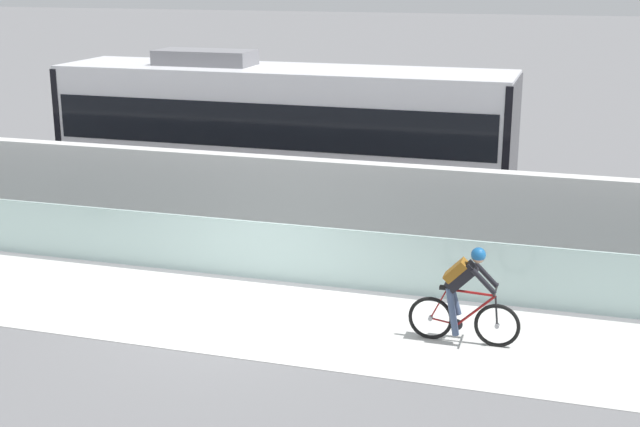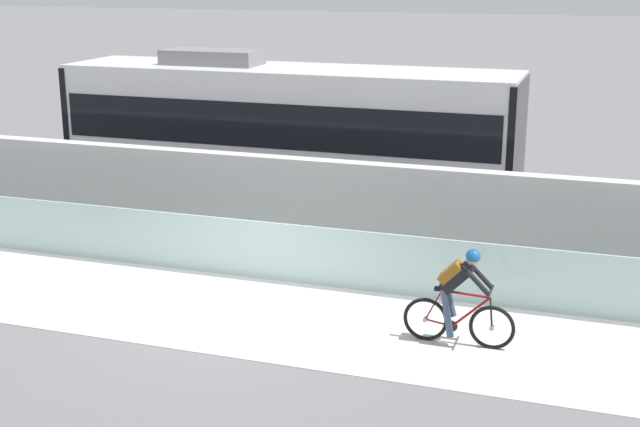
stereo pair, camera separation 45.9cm
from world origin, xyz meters
TOP-DOWN VIEW (x-y plane):
  - ground_plane at (0.00, 0.00)m, footprint 200.00×200.00m
  - bike_path_deck at (0.00, 0.00)m, footprint 32.00×3.20m
  - glass_parapet at (0.00, 1.85)m, footprint 32.00×0.05m
  - concrete_barrier_wall at (0.00, 3.65)m, footprint 32.00×0.36m
  - tram_rail_near at (0.00, 6.13)m, footprint 32.00×0.08m
  - tram_rail_far at (0.00, 7.57)m, footprint 32.00×0.08m
  - tram at (-1.44, 6.85)m, footprint 11.06×2.54m
  - cyclist_on_bike at (3.98, -0.00)m, footprint 1.77×0.58m

SIDE VIEW (x-z plane):
  - ground_plane at x=0.00m, z-range 0.00..0.00m
  - tram_rail_near at x=0.00m, z-range 0.00..0.01m
  - tram_rail_far at x=0.00m, z-range 0.00..0.01m
  - bike_path_deck at x=0.00m, z-range 0.00..0.01m
  - glass_parapet at x=0.00m, z-range 0.00..1.14m
  - cyclist_on_bike at x=3.98m, z-range -0.01..1.60m
  - concrete_barrier_wall at x=0.00m, z-range 0.00..2.00m
  - tram at x=-1.44m, z-range -0.01..3.80m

